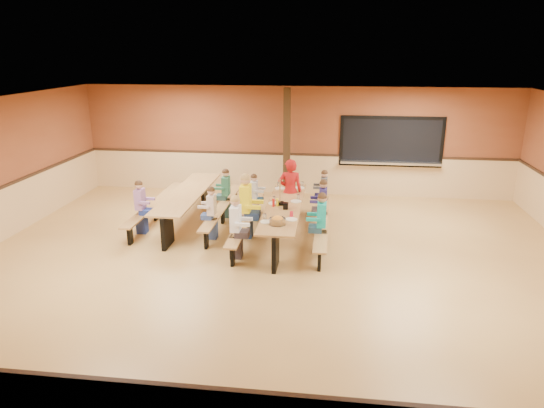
# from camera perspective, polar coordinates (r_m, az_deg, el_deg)

# --- Properties ---
(ground) EXTENTS (12.00, 12.00, 0.00)m
(ground) POSITION_cam_1_polar(r_m,az_deg,el_deg) (9.32, 0.31, -7.30)
(ground) COLOR #A0733C
(ground) RESTS_ON ground
(room_envelope) EXTENTS (12.04, 10.04, 3.02)m
(room_envelope) POSITION_cam_1_polar(r_m,az_deg,el_deg) (9.05, 0.31, -3.33)
(room_envelope) COLOR brown
(room_envelope) RESTS_ON ground
(kitchen_pass_through) EXTENTS (2.78, 0.28, 1.38)m
(kitchen_pass_through) POSITION_cam_1_polar(r_m,az_deg,el_deg) (13.66, 13.84, 6.89)
(kitchen_pass_through) COLOR black
(kitchen_pass_through) RESTS_ON ground
(structural_post) EXTENTS (0.18, 0.18, 3.00)m
(structural_post) POSITION_cam_1_polar(r_m,az_deg,el_deg) (13.07, 1.75, 6.96)
(structural_post) COLOR black
(structural_post) RESTS_ON ground
(cafeteria_table_main) EXTENTS (1.91, 3.70, 0.74)m
(cafeteria_table_main) POSITION_cam_1_polar(r_m,az_deg,el_deg) (10.50, 1.41, -1.27)
(cafeteria_table_main) COLOR #9D713E
(cafeteria_table_main) RESTS_ON ground
(cafeteria_table_second) EXTENTS (1.91, 3.70, 0.74)m
(cafeteria_table_second) POSITION_cam_1_polar(r_m,az_deg,el_deg) (11.66, -9.82, 0.43)
(cafeteria_table_second) COLOR #9D713E
(cafeteria_table_second) RESTS_ON ground
(seated_child_white_left) EXTENTS (0.40, 0.32, 1.26)m
(seated_child_white_left) POSITION_cam_1_polar(r_m,az_deg,el_deg) (9.47, -4.29, -2.78)
(seated_child_white_left) COLOR white
(seated_child_white_left) RESTS_ON ground
(seated_adult_yellow) EXTENTS (0.47, 0.38, 1.41)m
(seated_adult_yellow) POSITION_cam_1_polar(r_m,az_deg,el_deg) (10.48, -3.11, -0.29)
(seated_adult_yellow) COLOR yellow
(seated_adult_yellow) RESTS_ON ground
(seated_child_grey_left) EXTENTS (0.33, 0.27, 1.13)m
(seated_child_grey_left) POSITION_cam_1_polar(r_m,az_deg,el_deg) (11.58, -2.13, 0.76)
(seated_child_grey_left) COLOR silver
(seated_child_grey_left) RESTS_ON ground
(seated_child_teal_right) EXTENTS (0.39, 0.32, 1.24)m
(seated_child_teal_right) POSITION_cam_1_polar(r_m,az_deg,el_deg) (9.73, 5.83, -2.31)
(seated_child_teal_right) COLOR teal
(seated_child_teal_right) RESTS_ON ground
(seated_child_navy_right) EXTENTS (0.37, 0.30, 1.21)m
(seated_child_navy_right) POSITION_cam_1_polar(r_m,az_deg,el_deg) (10.83, 5.99, -0.32)
(seated_child_navy_right) COLOR navy
(seated_child_navy_right) RESTS_ON ground
(seated_child_char_right) EXTENTS (0.34, 0.28, 1.15)m
(seated_child_char_right) POSITION_cam_1_polar(r_m,az_deg,el_deg) (11.91, 6.12, 1.21)
(seated_child_char_right) COLOR #404349
(seated_child_char_right) RESTS_ON ground
(seated_child_purple_sec) EXTENTS (0.37, 0.30, 1.20)m
(seated_child_purple_sec) POSITION_cam_1_polar(r_m,az_deg,el_deg) (11.12, -15.20, -0.39)
(seated_child_purple_sec) COLOR #94659F
(seated_child_purple_sec) RESTS_ON ground
(seated_child_green_sec) EXTENTS (0.36, 0.30, 1.20)m
(seated_child_green_sec) POSITION_cam_1_polar(r_m,az_deg,el_deg) (11.83, -5.42, 1.24)
(seated_child_green_sec) COLOR #2C6A4F
(seated_child_green_sec) RESTS_ON ground
(seated_child_tan_sec) EXTENTS (0.34, 0.28, 1.15)m
(seated_child_tan_sec) POSITION_cam_1_polar(r_m,az_deg,el_deg) (10.50, -7.08, -1.09)
(seated_child_tan_sec) COLOR beige
(seated_child_tan_sec) RESTS_ON ground
(standing_woman) EXTENTS (0.59, 0.42, 1.54)m
(standing_woman) POSITION_cam_1_polar(r_m,az_deg,el_deg) (11.36, 2.14, 1.51)
(standing_woman) COLOR #A41213
(standing_woman) RESTS_ON ground
(punch_pitcher) EXTENTS (0.16, 0.16, 0.22)m
(punch_pitcher) POSITION_cam_1_polar(r_m,az_deg,el_deg) (11.40, 1.96, 1.98)
(punch_pitcher) COLOR red
(punch_pitcher) RESTS_ON cafeteria_table_main
(chip_bowl) EXTENTS (0.32, 0.32, 0.15)m
(chip_bowl) POSITION_cam_1_polar(r_m,az_deg,el_deg) (9.28, 0.65, -1.96)
(chip_bowl) COLOR orange
(chip_bowl) RESTS_ON cafeteria_table_main
(napkin_dispenser) EXTENTS (0.10, 0.14, 0.13)m
(napkin_dispenser) POSITION_cam_1_polar(r_m,az_deg,el_deg) (10.18, 1.63, -0.22)
(napkin_dispenser) COLOR black
(napkin_dispenser) RESTS_ON cafeteria_table_main
(condiment_mustard) EXTENTS (0.06, 0.06, 0.17)m
(condiment_mustard) POSITION_cam_1_polar(r_m,az_deg,el_deg) (10.34, 0.61, 0.19)
(condiment_mustard) COLOR yellow
(condiment_mustard) RESTS_ON cafeteria_table_main
(condiment_ketchup) EXTENTS (0.06, 0.06, 0.17)m
(condiment_ketchup) POSITION_cam_1_polar(r_m,az_deg,el_deg) (10.32, 0.17, 0.15)
(condiment_ketchup) COLOR #B2140F
(condiment_ketchup) RESTS_ON cafeteria_table_main
(table_paddle) EXTENTS (0.16, 0.16, 0.56)m
(table_paddle) POSITION_cam_1_polar(r_m,az_deg,el_deg) (10.44, 0.93, 0.65)
(table_paddle) COLOR black
(table_paddle) RESTS_ON cafeteria_table_main
(place_settings) EXTENTS (0.65, 3.30, 0.11)m
(place_settings) POSITION_cam_1_polar(r_m,az_deg,el_deg) (10.41, 1.43, 0.13)
(place_settings) COLOR beige
(place_settings) RESTS_ON cafeteria_table_main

